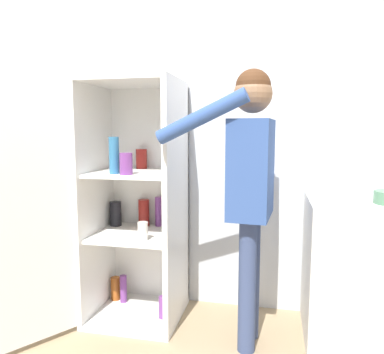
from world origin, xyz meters
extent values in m
cube|color=silver|center=(0.00, 0.98, 1.27)|extent=(7.00, 0.06, 2.55)
cube|color=white|center=(-0.28, 0.63, 0.02)|extent=(0.63, 0.59, 0.04)
cube|color=white|center=(-0.28, 0.63, 1.65)|extent=(0.63, 0.59, 0.04)
cube|color=white|center=(-0.28, 0.91, 0.83)|extent=(0.63, 0.03, 1.60)
cube|color=white|center=(-0.58, 0.63, 0.83)|extent=(0.03, 0.59, 1.60)
cube|color=white|center=(0.02, 0.63, 0.83)|extent=(0.04, 0.59, 1.60)
cube|color=white|center=(-0.28, 0.63, 0.60)|extent=(0.56, 0.52, 0.02)
cube|color=white|center=(-0.28, 0.63, 1.03)|extent=(0.56, 0.52, 0.02)
cube|color=white|center=(-0.79, 0.09, 0.83)|extent=(0.39, 0.55, 1.60)
cylinder|color=teal|center=(-0.36, 0.48, 1.17)|extent=(0.07, 0.07, 0.24)
cylinder|color=#723884|center=(-0.18, 0.85, 0.72)|extent=(0.06, 0.06, 0.22)
cylinder|color=#723884|center=(-0.27, 0.45, 1.12)|extent=(0.08, 0.08, 0.14)
cylinder|color=maroon|center=(-0.29, 0.83, 0.71)|extent=(0.08, 0.08, 0.20)
cylinder|color=black|center=(-0.50, 0.79, 0.70)|extent=(0.09, 0.09, 0.18)
cylinder|color=maroon|center=(-0.30, 0.84, 1.12)|extent=(0.08, 0.08, 0.14)
cylinder|color=#723884|center=(-0.07, 0.58, 0.11)|extent=(0.06, 0.06, 0.15)
cylinder|color=beige|center=(-0.17, 0.47, 0.67)|extent=(0.07, 0.07, 0.12)
cylinder|color=#723884|center=(-0.43, 0.74, 0.14)|extent=(0.05, 0.05, 0.21)
cylinder|color=#9E4C19|center=(-0.51, 0.77, 0.12)|extent=(0.07, 0.07, 0.17)
cylinder|color=#384770|center=(0.52, 0.36, 0.41)|extent=(0.11, 0.11, 0.81)
cylinder|color=#384770|center=(0.54, 0.53, 0.41)|extent=(0.11, 0.11, 0.81)
cube|color=#335193|center=(0.53, 0.45, 1.10)|extent=(0.27, 0.43, 0.58)
sphere|color=#8C6647|center=(0.53, 0.45, 1.54)|extent=(0.22, 0.22, 0.22)
sphere|color=#4C2D19|center=(0.53, 0.45, 1.58)|extent=(0.21, 0.21, 0.21)
cylinder|color=#335193|center=(0.27, 0.24, 1.40)|extent=(0.53, 0.13, 0.30)
cylinder|color=#335193|center=(0.55, 0.68, 1.07)|extent=(0.08, 0.08, 0.54)
cube|color=white|center=(1.26, 0.62, 0.45)|extent=(0.77, 0.62, 0.90)
camera|label=1|loc=(0.66, -1.78, 1.33)|focal=35.00mm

